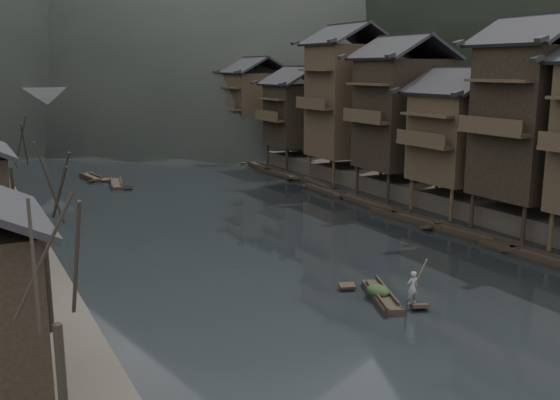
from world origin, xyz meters
TOP-DOWN VIEW (x-y plane):
  - water at (0.00, 0.00)m, footprint 300.00×300.00m
  - right_bank at (35.00, 40.00)m, footprint 40.00×200.00m
  - stilt_houses at (17.28, 18.83)m, footprint 9.00×67.60m
  - bare_trees at (-17.00, 8.01)m, footprint 3.38×41.88m
  - moored_sampans at (12.01, 17.58)m, footprint 3.46×56.54m
  - midriver_boats at (-3.33, 46.43)m, footprint 9.97×25.85m
  - stone_bridge at (-0.00, 72.00)m, footprint 40.00×6.00m
  - hero_sampan at (-0.85, -0.58)m, footprint 2.58×4.92m
  - cargo_heap at (-0.93, -0.36)m, footprint 1.09×1.43m
  - boatman at (-0.22, -2.19)m, footprint 0.63×0.42m
  - bamboo_pole at (-0.02, -2.19)m, footprint 0.91×2.44m

SIDE VIEW (x-z plane):
  - water at x=0.00m, z-range 0.00..0.00m
  - moored_sampans at x=12.01m, z-range -0.03..0.44m
  - hero_sampan at x=-0.85m, z-range -0.01..0.42m
  - midriver_boats at x=-3.33m, z-range -0.02..0.43m
  - cargo_heap at x=-0.93m, z-range 0.43..1.09m
  - right_bank at x=35.00m, z-range 0.00..1.80m
  - boatman at x=-0.22m, z-range 0.43..2.15m
  - bamboo_pole at x=-0.02m, z-range 2.15..5.36m
  - stone_bridge at x=0.00m, z-range 0.61..9.61m
  - bare_trees at x=-17.00m, z-range 2.73..9.50m
  - stilt_houses at x=17.28m, z-range 0.64..17.11m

